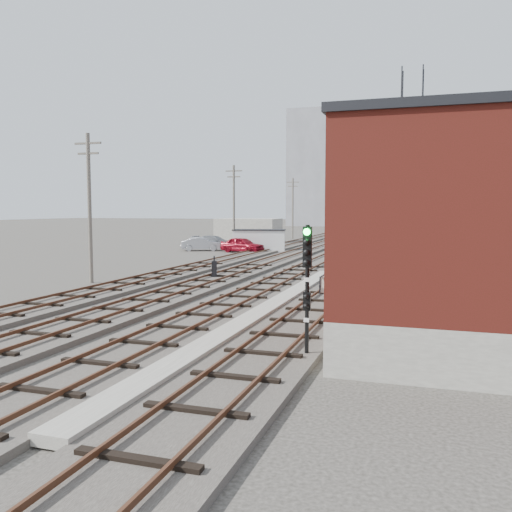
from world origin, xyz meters
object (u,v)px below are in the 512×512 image
at_px(switch_stand, 214,269).
at_px(car_silver, 202,244).
at_px(site_trailer, 259,240).
at_px(car_grey, 215,242).
at_px(car_red, 242,245).
at_px(signal_mast, 307,281).

distance_m(switch_stand, car_silver, 24.06).
height_order(switch_stand, site_trailer, site_trailer).
height_order(switch_stand, car_grey, switch_stand).
bearing_deg(car_red, site_trailer, -25.03).
xyz_separation_m(signal_mast, car_grey, (-19.74, 40.76, -1.63)).
relative_size(switch_stand, car_red, 0.31).
height_order(signal_mast, car_red, signal_mast).
bearing_deg(site_trailer, signal_mast, -84.20).
distance_m(site_trailer, car_grey, 6.26).
relative_size(car_red, car_grey, 0.91).
xyz_separation_m(signal_mast, car_silver, (-20.00, 37.77, -1.65)).
bearing_deg(car_grey, car_red, -130.47).
relative_size(signal_mast, car_red, 0.87).
bearing_deg(switch_stand, car_red, 83.80).
bearing_deg(car_red, switch_stand, -153.54).
relative_size(signal_mast, site_trailer, 0.67).
distance_m(signal_mast, site_trailer, 41.13).
xyz_separation_m(site_trailer, car_silver, (-6.16, -0.94, -0.46)).
bearing_deg(car_red, signal_mast, -146.06).
distance_m(car_red, car_silver, 4.95).
bearing_deg(car_grey, site_trailer, -110.65).
bearing_deg(signal_mast, car_silver, 117.90).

